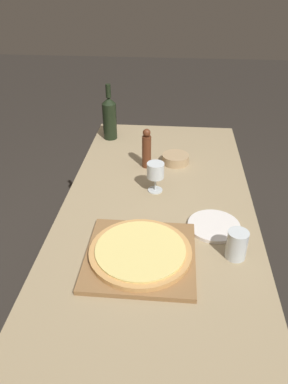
% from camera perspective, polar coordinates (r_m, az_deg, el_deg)
% --- Properties ---
extents(ground_plane, '(12.00, 12.00, 0.00)m').
position_cam_1_polar(ground_plane, '(2.09, 1.67, -19.28)').
color(ground_plane, '#2D2823').
extents(dining_table, '(0.80, 1.73, 0.75)m').
position_cam_1_polar(dining_table, '(1.62, 2.03, -4.70)').
color(dining_table, '#9E8966').
rests_on(dining_table, ground_plane).
extents(cutting_board, '(0.38, 0.37, 0.02)m').
position_cam_1_polar(cutting_board, '(1.31, -0.55, -9.71)').
color(cutting_board, olive).
rests_on(cutting_board, dining_table).
extents(pizza, '(0.35, 0.35, 0.02)m').
position_cam_1_polar(pizza, '(1.30, -0.56, -9.04)').
color(pizza, tan).
rests_on(pizza, cutting_board).
extents(wine_bottle, '(0.08, 0.08, 0.31)m').
position_cam_1_polar(wine_bottle, '(2.13, -5.27, 11.27)').
color(wine_bottle, black).
rests_on(wine_bottle, dining_table).
extents(pepper_mill, '(0.04, 0.04, 0.20)m').
position_cam_1_polar(pepper_mill, '(1.82, 0.40, 6.55)').
color(pepper_mill, '#5B2D19').
rests_on(pepper_mill, dining_table).
extents(wine_glass, '(0.08, 0.08, 0.14)m').
position_cam_1_polar(wine_glass, '(1.62, 1.77, 3.13)').
color(wine_glass, silver).
rests_on(wine_glass, dining_table).
extents(small_bowl, '(0.13, 0.13, 0.04)m').
position_cam_1_polar(small_bowl, '(1.89, 4.82, 5.08)').
color(small_bowl, tan).
rests_on(small_bowl, dining_table).
extents(drinking_tumbler, '(0.07, 0.07, 0.11)m').
position_cam_1_polar(drinking_tumbler, '(1.33, 13.95, -7.79)').
color(drinking_tumbler, silver).
rests_on(drinking_tumbler, dining_table).
extents(dinner_plate, '(0.20, 0.20, 0.01)m').
position_cam_1_polar(dinner_plate, '(1.47, 10.59, -5.10)').
color(dinner_plate, white).
rests_on(dinner_plate, dining_table).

